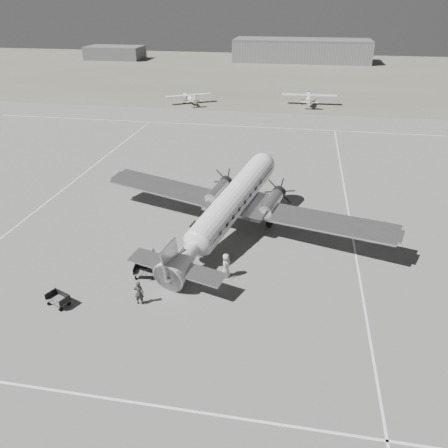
% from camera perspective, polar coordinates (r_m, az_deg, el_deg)
% --- Properties ---
extents(ground, '(260.00, 260.00, 0.00)m').
position_cam_1_polar(ground, '(34.78, -2.74, -4.71)').
color(ground, slate).
rests_on(ground, ground).
extents(taxi_line_near, '(60.00, 0.15, 0.01)m').
position_cam_1_polar(taxi_line_near, '(24.60, -10.39, -22.11)').
color(taxi_line_near, silver).
rests_on(taxi_line_near, ground).
extents(taxi_line_right, '(0.15, 80.00, 0.01)m').
position_cam_1_polar(taxi_line_right, '(34.51, 17.23, -6.37)').
color(taxi_line_right, silver).
rests_on(taxi_line_right, ground).
extents(taxi_line_left, '(0.15, 60.00, 0.01)m').
position_cam_1_polar(taxi_line_left, '(49.48, -20.91, 3.70)').
color(taxi_line_left, silver).
rests_on(taxi_line_left, ground).
extents(taxi_line_horizon, '(90.00, 0.15, 0.01)m').
position_cam_1_polar(taxi_line_horizon, '(71.38, 4.41, 12.50)').
color(taxi_line_horizon, silver).
rests_on(taxi_line_horizon, ground).
extents(grass_infield, '(260.00, 90.00, 0.01)m').
position_cam_1_polar(grass_infield, '(125.16, 7.28, 18.94)').
color(grass_infield, '#636053').
rests_on(grass_infield, ground).
extents(hangar_main, '(42.00, 14.00, 6.60)m').
position_cam_1_polar(hangar_main, '(149.38, 10.07, 21.43)').
color(hangar_main, slate).
rests_on(hangar_main, ground).
extents(shed_secondary, '(18.00, 10.00, 4.00)m').
position_cam_1_polar(shed_secondary, '(157.18, -14.04, 20.88)').
color(shed_secondary, '#535353').
rests_on(shed_secondary, ground).
extents(dc3_airliner, '(32.13, 26.56, 5.27)m').
position_cam_1_polar(dc3_airliner, '(36.89, 0.55, 2.02)').
color(dc3_airliner, '#B7B7BA').
rests_on(dc3_airliner, ground).
extents(light_plane_left, '(11.59, 11.00, 1.89)m').
position_cam_1_polar(light_plane_left, '(87.61, -4.54, 15.98)').
color(light_plane_left, silver).
rests_on(light_plane_left, ground).
extents(light_plane_right, '(10.63, 8.73, 2.15)m').
position_cam_1_polar(light_plane_right, '(87.83, 11.03, 15.70)').
color(light_plane_right, silver).
rests_on(light_plane_right, ground).
extents(baggage_cart_near, '(1.72, 1.32, 0.90)m').
position_cam_1_polar(baggage_cart_near, '(33.08, -10.35, -6.14)').
color(baggage_cart_near, '#535353').
rests_on(baggage_cart_near, ground).
extents(baggage_cart_far, '(1.85, 1.59, 0.88)m').
position_cam_1_polar(baggage_cart_far, '(31.85, -20.85, -9.24)').
color(baggage_cart_far, '#535353').
rests_on(baggage_cart_far, ground).
extents(ground_crew, '(0.69, 0.49, 1.80)m').
position_cam_1_polar(ground_crew, '(30.23, -11.05, -8.80)').
color(ground_crew, '#2B2B2B').
rests_on(ground_crew, ground).
extents(ramp_agent, '(0.80, 0.98, 1.89)m').
position_cam_1_polar(ramp_agent, '(33.59, -9.20, -4.45)').
color(ramp_agent, '#B1B1AE').
rests_on(ramp_agent, ground).
extents(passenger, '(0.75, 1.02, 1.92)m').
position_cam_1_polar(passenger, '(32.31, 0.27, -5.44)').
color(passenger, '#AFAFAD').
rests_on(passenger, ground).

